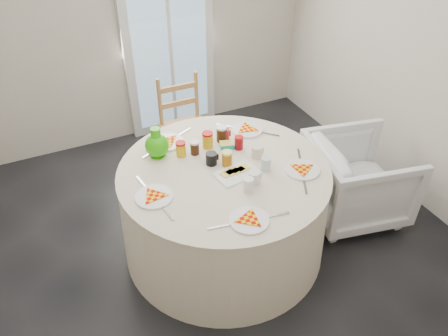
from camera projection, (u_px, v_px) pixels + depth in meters
name	position (u px, v px, depth m)	size (l,w,h in m)	color
floor	(211.00, 245.00, 3.70)	(4.00, 4.00, 0.00)	black
wall_back	(127.00, 21.00, 4.36)	(4.00, 0.02, 2.60)	#BCB5A3
wall_right	(429.00, 59.00, 3.61)	(0.02, 4.00, 2.60)	#BCB5A3
glass_door	(169.00, 41.00, 4.61)	(1.00, 0.08, 2.10)	silver
table	(224.00, 210.00, 3.49)	(1.64, 1.64, 0.83)	beige
wooden_chair	(186.00, 131.00, 4.27)	(0.44, 0.42, 0.99)	#AD7249
armchair	(357.00, 178.00, 3.80)	(0.79, 0.74, 0.82)	white
place_settings	(224.00, 171.00, 3.25)	(1.41, 1.41, 0.03)	white
jar_cluster	(209.00, 149.00, 3.39)	(0.51, 0.25, 0.15)	#905917
butter_tub	(227.00, 148.00, 3.47)	(0.11, 0.08, 0.04)	#09A094
green_pitcher	(157.00, 147.00, 3.33)	(0.18, 0.18, 0.24)	#2FB30A
cheese_platter	(237.00, 176.00, 3.20)	(0.31, 0.20, 0.04)	silver
mugs_glasses	(240.00, 164.00, 3.25)	(0.64, 0.64, 0.12)	#AAAAAA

